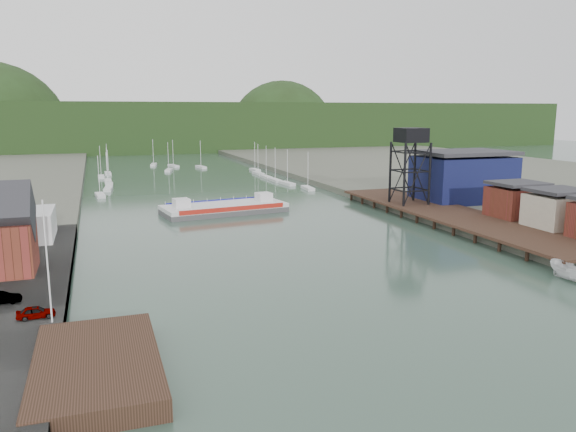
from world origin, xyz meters
TOP-DOWN VIEW (x-y plane):
  - ground at (0.00, 0.00)m, footprint 600.00×600.00m
  - east_land at (92.00, 80.00)m, footprint 120.00×400.00m
  - west_stage at (-29.00, 0.00)m, footprint 10.00×18.00m
  - east_pier at (37.00, 45.00)m, footprint 14.00×70.00m
  - flagpole at (-33.00, 10.00)m, footprint 0.16×0.16m
  - lift_tower at (35.00, 58.00)m, footprint 6.50×6.50m
  - blue_shed at (50.00, 60.00)m, footprint 20.50×14.50m
  - marina_sailboats at (0.08, 138.46)m, footprint 57.71×92.65m
  - distant_hills at (-3.98, 301.35)m, footprint 500.00×120.00m
  - chain_ferry at (-2.44, 71.12)m, footprint 27.36×14.10m
  - motorboat at (29.05, 8.16)m, footprint 2.73×6.58m
  - car_west_a at (-34.55, 11.69)m, footprint 3.67×1.64m
  - car_west_b at (-38.36, 17.43)m, footprint 3.84×1.39m

SIDE VIEW (x-z plane):
  - ground at x=0.00m, z-range 0.00..0.00m
  - east_land at x=92.00m, z-range -1.60..1.60m
  - marina_sailboats at x=0.08m, z-range -0.10..0.80m
  - west_stage at x=-29.00m, z-range 0.00..1.80m
  - chain_ferry at x=-2.44m, z-range -0.80..2.96m
  - motorboat at x=29.05m, z-range 0.00..2.50m
  - east_pier at x=37.00m, z-range 0.67..3.12m
  - car_west_a at x=-34.55m, z-range 1.60..2.83m
  - car_west_b at x=-38.36m, z-range 1.60..2.86m
  - blue_shed at x=50.00m, z-range 1.41..12.71m
  - flagpole at x=-33.00m, z-range 1.60..13.60m
  - distant_hills at x=-3.98m, z-range -29.62..50.38m
  - lift_tower at x=35.00m, z-range 7.65..23.65m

